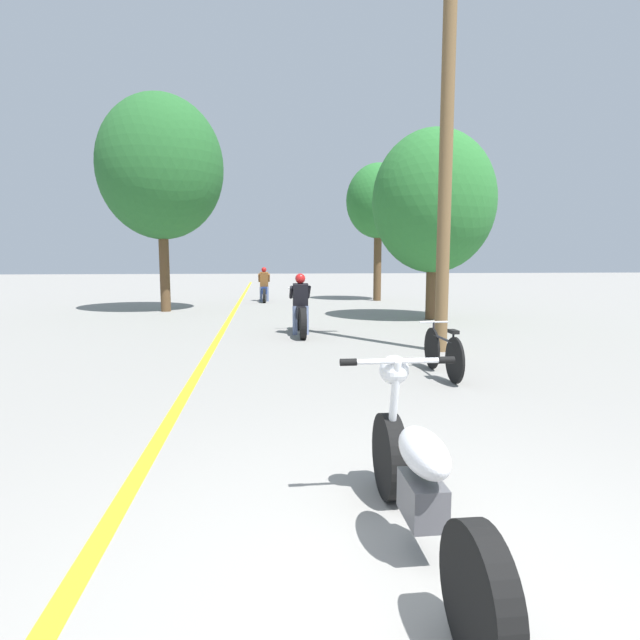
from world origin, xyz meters
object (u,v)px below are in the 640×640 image
Objects in this scene: motorcycle_foreground at (420,482)px; roadside_tree_right_near at (434,202)px; motorcycle_rider_lead at (300,311)px; roadside_tree_right_far at (378,202)px; roadside_tree_left at (161,168)px; utility_pole at (446,142)px; bicycle_parked at (443,352)px; motorcycle_rider_far at (264,289)px.

roadside_tree_right_near is at bearing 70.84° from motorcycle_foreground.
motorcycle_foreground is 0.99× the size of motorcycle_rider_lead.
roadside_tree_right_far is 8.75m from roadside_tree_left.
motorcycle_rider_lead is at bearing -54.14° from roadside_tree_left.
utility_pole is 10.40m from roadside_tree_left.
bicycle_parked is at bearing -98.82° from roadside_tree_right_far.
roadside_tree_right_near is at bearing -21.34° from roadside_tree_left.
roadside_tree_right_far is 5.90m from motorcycle_rider_far.
motorcycle_rider_far is 1.31× the size of bicycle_parked.
motorcycle_foreground is (4.14, -14.30, -4.21)m from roadside_tree_left.
roadside_tree_left is 12.34m from bicycle_parked.
roadside_tree_left is at bearing 106.15° from motorcycle_foreground.
utility_pole is at bearing -50.92° from roadside_tree_left.
motorcycle_rider_far is at bearing 48.66° from roadside_tree_left.
roadside_tree_right_far is 0.81× the size of roadside_tree_left.
motorcycle_foreground is 8.66m from motorcycle_rider_lead.
roadside_tree_right_far is 3.52× the size of bicycle_parked.
roadside_tree_right_near reaches higher than motorcycle_rider_lead.
roadside_tree_left is 6.42m from motorcycle_rider_far.
roadside_tree_right_far is at bearing 24.13° from roadside_tree_left.
roadside_tree_right_far reaches higher than bicycle_parked.
roadside_tree_right_far is at bearing 90.45° from roadside_tree_right_near.
utility_pole is at bearing 70.96° from bicycle_parked.
roadside_tree_right_near reaches higher than motorcycle_rider_far.
roadside_tree_right_near is 8.79m from motorcycle_rider_far.
roadside_tree_right_near is 0.77× the size of roadside_tree_left.
roadside_tree_right_far is (-0.05, 6.70, 0.75)m from roadside_tree_right_near.
motorcycle_rider_far is at bearing 178.45° from roadside_tree_right_far.
bicycle_parked is (-0.67, -1.93, -3.45)m from utility_pole.
motorcycle_rider_lead is at bearing -112.90° from roadside_tree_right_far.
motorcycle_foreground reaches higher than bicycle_parked.
roadside_tree_right_far is at bearing 81.18° from bicycle_parked.
motorcycle_rider_lead is 1.33× the size of bicycle_parked.
motorcycle_rider_far is (-0.82, 9.34, -0.01)m from motorcycle_rider_lead.
roadside_tree_left is 15.47m from motorcycle_foreground.
roadside_tree_right_far is at bearing 77.91° from motorcycle_foreground.
roadside_tree_right_far reaches higher than motorcycle_rider_lead.
motorcycle_rider_lead is 4.69m from bicycle_parked.
bicycle_parked is at bearing -79.18° from motorcycle_rider_far.
motorcycle_rider_lead is (-0.06, 8.66, 0.10)m from motorcycle_foreground.
utility_pole reaches higher than motorcycle_rider_far.
motorcycle_rider_lead is (-3.94, -2.51, -2.79)m from roadside_tree_right_near.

